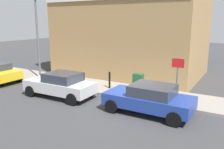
# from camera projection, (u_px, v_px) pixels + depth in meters

# --- Properties ---
(ground) EXTENTS (80.00, 80.00, 0.00)m
(ground) POSITION_uv_depth(u_px,v_px,m) (132.00, 105.00, 12.04)
(ground) COLOR #38383A
(sidewalk) EXTENTS (2.64, 30.00, 0.15)m
(sidewalk) POSITION_uv_depth(u_px,v_px,m) (66.00, 81.00, 16.54)
(sidewalk) COLOR gray
(sidewalk) RESTS_ON ground
(corner_building) EXTENTS (7.44, 10.67, 8.24)m
(corner_building) POSITION_uv_depth(u_px,v_px,m) (132.00, 22.00, 18.55)
(corner_building) COLOR #9E7A4C
(corner_building) RESTS_ON ground
(car_blue) EXTENTS (1.99, 4.05, 1.37)m
(car_blue) POSITION_uv_depth(u_px,v_px,m) (150.00, 98.00, 10.89)
(car_blue) COLOR navy
(car_blue) RESTS_ON ground
(car_silver) EXTENTS (1.90, 4.09, 1.40)m
(car_silver) POSITION_uv_depth(u_px,v_px,m) (61.00, 84.00, 13.24)
(car_silver) COLOR #B7B7BC
(car_silver) RESTS_ON ground
(utility_cabinet) EXTENTS (0.46, 0.61, 1.15)m
(utility_cabinet) POSITION_uv_depth(u_px,v_px,m) (138.00, 84.00, 13.43)
(utility_cabinet) COLOR #1E4C28
(utility_cabinet) RESTS_ON sidewalk
(bollard_near_cabinet) EXTENTS (0.14, 0.14, 1.04)m
(bollard_near_cabinet) POSITION_uv_depth(u_px,v_px,m) (110.00, 79.00, 14.46)
(bollard_near_cabinet) COLOR black
(bollard_near_cabinet) RESTS_ON sidewalk
(bollard_far_kerb) EXTENTS (0.14, 0.14, 1.04)m
(bollard_far_kerb) POSITION_uv_depth(u_px,v_px,m) (84.00, 80.00, 14.34)
(bollard_far_kerb) COLOR black
(bollard_far_kerb) RESTS_ON sidewalk
(street_sign) EXTENTS (0.08, 0.60, 2.30)m
(street_sign) POSITION_uv_depth(u_px,v_px,m) (177.00, 74.00, 11.59)
(street_sign) COLOR #59595B
(street_sign) RESTS_ON sidewalk
(lamppost) EXTENTS (0.20, 0.44, 5.72)m
(lamppost) POSITION_uv_depth(u_px,v_px,m) (37.00, 34.00, 16.48)
(lamppost) COLOR #59595B
(lamppost) RESTS_ON sidewalk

